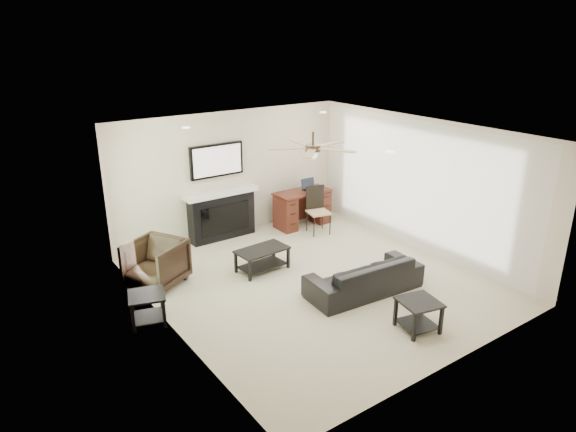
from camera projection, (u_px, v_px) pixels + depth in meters
name	position (u px, v px, depth m)	size (l,w,h in m)	color
room_shell	(322.00, 182.00, 8.14)	(5.50, 5.54, 2.52)	beige
sofa	(364.00, 276.00, 8.14)	(1.91, 0.75, 0.56)	black
armchair	(156.00, 263.00, 8.35)	(0.82, 0.84, 0.76)	black
coffee_table	(262.00, 260.00, 8.91)	(0.90, 0.50, 0.40)	black
end_table_near	(418.00, 315.00, 7.12)	(0.52, 0.52, 0.45)	black
end_table_left	(148.00, 308.00, 7.30)	(0.50, 0.50, 0.45)	black
fireplace_unit	(221.00, 193.00, 10.04)	(1.52, 0.34, 1.91)	black
desk	(302.00, 208.00, 10.91)	(1.22, 0.56, 0.76)	#3D1C0F
desk_chair	(319.00, 211.00, 10.46)	(0.42, 0.44, 0.97)	black
laptop	(311.00, 185.00, 10.84)	(0.33, 0.24, 0.23)	black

